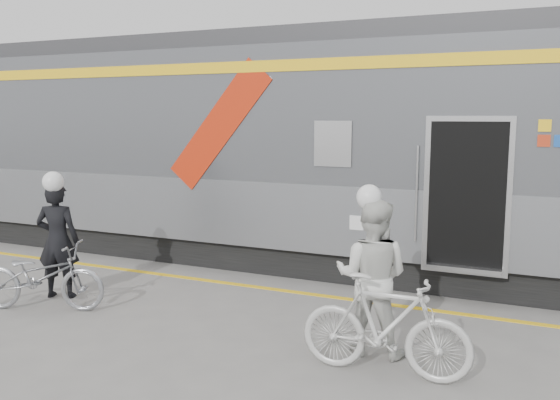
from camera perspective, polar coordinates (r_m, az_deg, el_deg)
The scene contains 9 objects.
ground at distance 7.42m, azimuth -6.51°, elevation -13.11°, with size 90.00×90.00×0.00m, color slate.
train at distance 10.63m, azimuth 6.79°, elevation 4.73°, with size 24.00×3.17×4.10m.
safety_strip at distance 9.23m, azimuth 0.38°, elevation -8.71°, with size 24.00×0.12×0.01m, color yellow.
man at distance 9.32m, azimuth -20.60°, elevation -3.65°, with size 0.63×0.41×1.72m, color black.
bicycle_left at distance 8.89m, azimuth -22.05°, elevation -6.84°, with size 0.63×1.80×0.95m, color #97999E.
woman at distance 6.80m, azimuth 8.84°, elevation -7.31°, with size 0.86×0.67×1.77m, color silver.
bicycle_right at distance 6.33m, azimuth 10.08°, elevation -11.85°, with size 0.50×1.78×1.07m, color beige.
helmet_man at distance 9.18m, azimuth -20.92°, elevation 2.53°, with size 0.30×0.30×0.30m, color white.
helmet_woman at distance 6.60m, azimuth 9.03°, elevation 1.30°, with size 0.28×0.28×0.28m, color white.
Camera 1 is at (3.56, -5.93, 2.70)m, focal length 38.00 mm.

